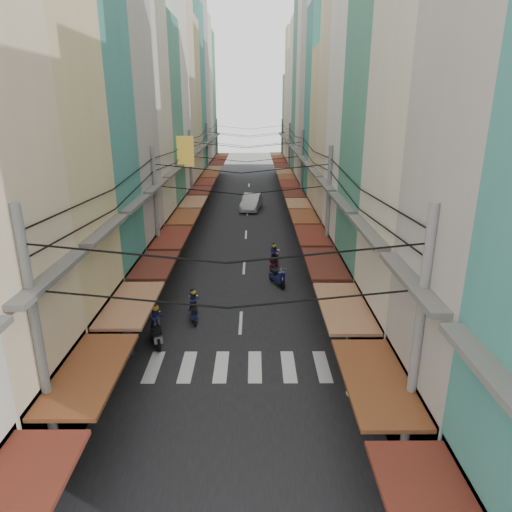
{
  "coord_description": "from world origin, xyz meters",
  "views": [
    {
      "loc": [
        0.67,
        -22.45,
        10.39
      ],
      "look_at": [
        0.78,
        2.75,
        1.92
      ],
      "focal_mm": 32.0,
      "sensor_mm": 36.0,
      "label": 1
    }
  ],
  "objects_px": {
    "white_car": "(251,210)",
    "traffic_sign": "(349,308)",
    "bicycle": "(397,332)",
    "market_umbrella": "(396,308)"
  },
  "relations": [
    {
      "from": "white_car",
      "to": "market_umbrella",
      "type": "height_order",
      "value": "market_umbrella"
    },
    {
      "from": "market_umbrella",
      "to": "traffic_sign",
      "type": "relative_size",
      "value": 0.99
    },
    {
      "from": "bicycle",
      "to": "market_umbrella",
      "type": "xyz_separation_m",
      "value": [
        -0.97,
        -2.35,
        2.37
      ]
    },
    {
      "from": "bicycle",
      "to": "traffic_sign",
      "type": "height_order",
      "value": "traffic_sign"
    },
    {
      "from": "white_car",
      "to": "bicycle",
      "type": "bearing_deg",
      "value": -66.85
    },
    {
      "from": "traffic_sign",
      "to": "bicycle",
      "type": "bearing_deg",
      "value": 28.32
    },
    {
      "from": "bicycle",
      "to": "traffic_sign",
      "type": "distance_m",
      "value": 3.65
    },
    {
      "from": "white_car",
      "to": "market_umbrella",
      "type": "relative_size",
      "value": 2.1
    },
    {
      "from": "white_car",
      "to": "traffic_sign",
      "type": "bearing_deg",
      "value": -72.97
    },
    {
      "from": "white_car",
      "to": "traffic_sign",
      "type": "xyz_separation_m",
      "value": [
        4.37,
        -27.86,
        1.96
      ]
    }
  ]
}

